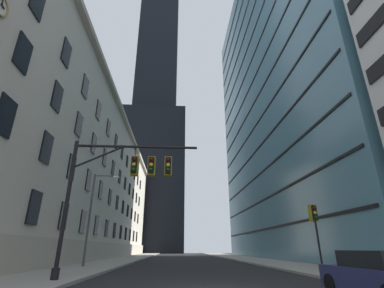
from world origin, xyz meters
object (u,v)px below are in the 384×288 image
at_px(traffic_light_near_right, 314,217).
at_px(street_lamppost, 94,209).
at_px(parked_car, 382,275).
at_px(traffic_signal_mast, 128,176).

distance_m(traffic_light_near_right, street_lamppost, 17.08).
bearing_deg(traffic_light_near_right, parked_car, -105.45).
xyz_separation_m(traffic_light_near_right, street_lamppost, (-15.68, 6.66, 1.29)).
bearing_deg(traffic_light_near_right, street_lamppost, 156.98).
xyz_separation_m(street_lamppost, parked_car, (13.43, -14.81, -3.90)).
xyz_separation_m(traffic_signal_mast, traffic_light_near_right, (11.28, 3.10, -1.72)).
distance_m(traffic_signal_mast, traffic_light_near_right, 11.83).
bearing_deg(street_lamppost, traffic_signal_mast, -65.76).
distance_m(traffic_light_near_right, parked_car, 8.85).
relative_size(traffic_signal_mast, street_lamppost, 0.90).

